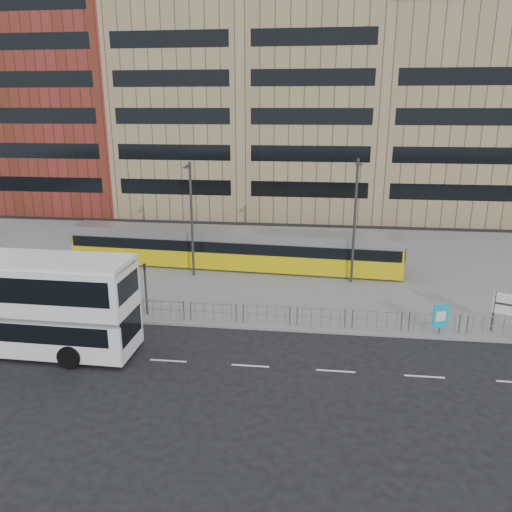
# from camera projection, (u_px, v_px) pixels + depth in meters

# --- Properties ---
(ground) EXTENTS (120.00, 120.00, 0.00)m
(ground) POSITION_uv_depth(u_px,v_px,m) (224.00, 328.00, 27.62)
(ground) COLOR black
(ground) RESTS_ON ground
(plaza) EXTENTS (64.00, 24.00, 0.15)m
(plaza) POSITION_uv_depth(u_px,v_px,m) (252.00, 262.00, 39.00)
(plaza) COLOR slate
(plaza) RESTS_ON ground
(kerb) EXTENTS (64.00, 0.25, 0.17)m
(kerb) POSITION_uv_depth(u_px,v_px,m) (224.00, 326.00, 27.65)
(kerb) COLOR gray
(kerb) RESTS_ON ground
(building_row) EXTENTS (70.40, 18.40, 31.20)m
(building_row) POSITION_uv_depth(u_px,v_px,m) (291.00, 95.00, 56.27)
(building_row) COLOR maroon
(building_row) RESTS_ON ground
(pedestrian_barrier) EXTENTS (32.07, 0.07, 1.10)m
(pedestrian_barrier) POSITION_uv_depth(u_px,v_px,m) (261.00, 310.00, 27.58)
(pedestrian_barrier) COLOR gray
(pedestrian_barrier) RESTS_ON plaza
(road_markings) EXTENTS (62.00, 0.12, 0.01)m
(road_markings) POSITION_uv_depth(u_px,v_px,m) (230.00, 364.00, 23.70)
(road_markings) COLOR white
(road_markings) RESTS_ON ground
(double_decker_bus) EXTENTS (12.31, 3.33, 4.90)m
(double_decker_bus) POSITION_uv_depth(u_px,v_px,m) (11.00, 300.00, 24.47)
(double_decker_bus) COLOR white
(double_decker_bus) RESTS_ON ground
(tram) EXTENTS (24.74, 3.81, 2.90)m
(tram) POSITION_uv_depth(u_px,v_px,m) (232.00, 249.00, 37.06)
(tram) COLOR #D4B90B
(tram) RESTS_ON plaza
(ad_panel) EXTENTS (0.87, 0.35, 1.68)m
(ad_panel) POSITION_uv_depth(u_px,v_px,m) (441.00, 316.00, 26.32)
(ad_panel) COLOR #2D2D30
(ad_panel) RESTS_ON plaza
(pedestrian) EXTENTS (0.43, 0.62, 1.65)m
(pedestrian) POSITION_uv_depth(u_px,v_px,m) (132.00, 286.00, 31.17)
(pedestrian) COLOR black
(pedestrian) RESTS_ON plaza
(traffic_light_west) EXTENTS (0.23, 0.25, 3.10)m
(traffic_light_west) POSITION_uv_depth(u_px,v_px,m) (145.00, 282.00, 28.49)
(traffic_light_west) COLOR #2D2D30
(traffic_light_west) RESTS_ON plaza
(lamp_post_west) EXTENTS (0.45, 1.04, 8.06)m
(lamp_post_west) POSITION_uv_depth(u_px,v_px,m) (191.00, 215.00, 34.43)
(lamp_post_west) COLOR #2D2D30
(lamp_post_west) RESTS_ON plaza
(lamp_post_east) EXTENTS (0.45, 1.04, 8.42)m
(lamp_post_east) POSITION_uv_depth(u_px,v_px,m) (355.00, 217.00, 33.01)
(lamp_post_east) COLOR #2D2D30
(lamp_post_east) RESTS_ON plaza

